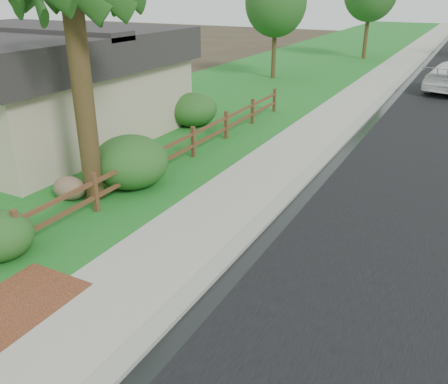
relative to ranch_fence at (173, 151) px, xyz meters
The scene contains 14 objects.
ground 7.37m from the ranch_fence, 60.64° to the right, with size 120.00×120.00×0.00m, color #382D1E.
curb 28.88m from the ranch_fence, 82.04° to the left, with size 0.40×90.00×0.12m, color #9B998D.
wet_gutter 28.94m from the ranch_fence, 81.35° to the left, with size 0.50×90.00×0.00m, color black.
sidewalk 28.73m from the ranch_fence, 84.61° to the left, with size 2.20×90.00×0.10m, color #AEA997.
grass_strip 28.62m from the ranch_fence, 88.40° to the left, with size 1.60×90.00×0.06m, color #1C6222.
lawn_near 28.94m from the ranch_fence, 98.75° to the left, with size 9.00×90.00×0.04m, color #1C6222.
brick_patch 7.55m from the ranch_fence, 79.29° to the right, with size 1.60×2.40×0.11m, color brown.
ranch_fence is the anchor object (origin of this frame).
house 7.57m from the ranch_fence, behind, with size 10.60×9.60×4.05m.
boulder 3.51m from the ranch_fence, 110.80° to the right, with size 0.97×0.72×0.64m, color brown.
shrub_a 6.21m from the ranch_fence, 92.77° to the right, with size 1.40×1.40×1.05m, color #234C1B.
shrub_b 1.78m from the ranch_fence, 99.71° to the right, with size 2.16×2.16×1.51m, color #234C1B.
shrub_d 5.14m from the ranch_fence, 114.38° to the left, with size 2.01×2.01×1.37m, color #234C1B.
tree_near_left 17.34m from the ranch_fence, 101.61° to the left, with size 3.68×3.68×6.53m.
Camera 1 is at (4.40, -5.40, 5.36)m, focal length 38.00 mm.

